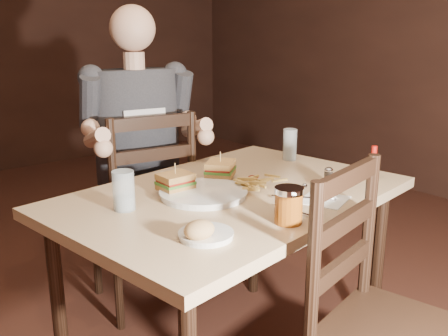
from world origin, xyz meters
TOP-DOWN VIEW (x-y plane):
  - room_shell at (0.00, 0.00)m, footprint 7.00×7.00m
  - main_table at (0.25, -0.25)m, footprint 1.39×1.04m
  - chair_far at (0.24, 0.46)m, footprint 0.54×0.57m
  - diner at (0.23, 0.41)m, footprint 0.61×0.51m
  - dinner_plate at (0.13, -0.22)m, footprint 0.35×0.35m
  - sandwich_left at (0.07, -0.14)m, footprint 0.12×0.10m
  - sandwich_right at (0.30, -0.10)m, footprint 0.16×0.16m
  - fries_pile at (0.35, -0.29)m, footprint 0.24×0.19m
  - ketchup_dollop at (0.38, -0.21)m, footprint 0.05×0.05m
  - glass_left at (-0.16, -0.17)m, footprint 0.08×0.08m
  - glass_right at (0.75, -0.05)m, footprint 0.07×0.07m
  - hot_sauce at (0.80, -0.46)m, footprint 0.05×0.05m
  - salt_shaker at (0.50, -0.51)m, footprint 0.04×0.04m
  - pepper_shaker at (0.60, -0.41)m, footprint 0.04×0.04m
  - syrup_dispenser at (0.19, -0.59)m, footprint 0.10×0.10m
  - napkin at (0.44, -0.52)m, footprint 0.20×0.20m
  - knife at (0.39, -0.47)m, footprint 0.16×0.18m
  - fork at (0.27, -0.53)m, footprint 0.02×0.15m
  - side_plate at (-0.08, -0.53)m, footprint 0.18×0.18m
  - bread_roll at (-0.12, -0.55)m, footprint 0.10×0.09m

SIDE VIEW (x-z plane):
  - chair_far at x=0.24m, z-range 0.00..1.00m
  - main_table at x=0.25m, z-range 0.31..1.08m
  - napkin at x=0.44m, z-range 0.77..0.77m
  - fork at x=0.27m, z-range 0.77..0.78m
  - knife at x=0.39m, z-range 0.77..0.78m
  - side_plate at x=-0.08m, z-range 0.77..0.78m
  - dinner_plate at x=0.13m, z-range 0.77..0.79m
  - ketchup_dollop at x=0.38m, z-range 0.79..0.80m
  - salt_shaker at x=0.50m, z-range 0.77..0.83m
  - pepper_shaker at x=0.60m, z-range 0.77..0.83m
  - fries_pile at x=0.35m, z-range 0.79..0.82m
  - bread_roll at x=-0.12m, z-range 0.78..0.84m
  - syrup_dispenser at x=0.19m, z-range 0.77..0.89m
  - hot_sauce at x=0.80m, z-range 0.77..0.90m
  - glass_left at x=-0.16m, z-range 0.77..0.90m
  - sandwich_left at x=0.07m, z-range 0.79..0.89m
  - sandwich_right at x=0.30m, z-range 0.79..0.89m
  - glass_right at x=0.75m, z-range 0.77..0.91m
  - diner at x=0.23m, z-range 0.52..1.46m
  - room_shell at x=0.00m, z-range -2.10..4.90m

